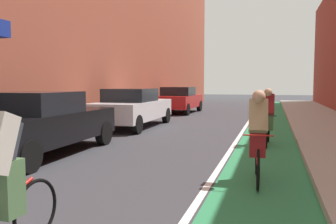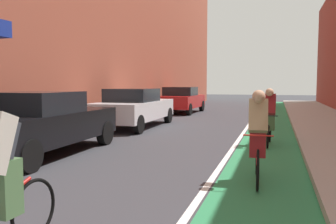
{
  "view_description": "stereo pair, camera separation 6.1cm",
  "coord_description": "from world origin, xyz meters",
  "px_view_note": "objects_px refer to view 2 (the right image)",
  "views": [
    {
      "loc": [
        2.85,
        2.52,
        1.72
      ],
      "look_at": [
        0.99,
        8.67,
        1.2
      ],
      "focal_mm": 37.14,
      "sensor_mm": 36.0,
      "label": 1
    },
    {
      "loc": [
        2.9,
        2.54,
        1.72
      ],
      "look_at": [
        0.99,
        8.67,
        1.2
      ],
      "focal_mm": 37.14,
      "sensor_mm": 36.0,
      "label": 2
    }
  ],
  "objects_px": {
    "parked_sedan_white": "(134,107)",
    "cyclist_trailing": "(269,115)",
    "parked_sedan_red": "(181,100)",
    "parked_sedan_black": "(43,122)",
    "cyclist_mid": "(258,136)"
  },
  "relations": [
    {
      "from": "parked_sedan_black",
      "to": "parked_sedan_white",
      "type": "bearing_deg",
      "value": 90.0
    },
    {
      "from": "parked_sedan_white",
      "to": "cyclist_trailing",
      "type": "distance_m",
      "value": 5.84
    },
    {
      "from": "cyclist_mid",
      "to": "parked_sedan_red",
      "type": "bearing_deg",
      "value": 110.42
    },
    {
      "from": "cyclist_mid",
      "to": "cyclist_trailing",
      "type": "relative_size",
      "value": 1.02
    },
    {
      "from": "parked_sedan_red",
      "to": "parked_sedan_black",
      "type": "bearing_deg",
      "value": -89.99
    },
    {
      "from": "parked_sedan_black",
      "to": "parked_sedan_red",
      "type": "bearing_deg",
      "value": 90.01
    },
    {
      "from": "parked_sedan_black",
      "to": "parked_sedan_white",
      "type": "relative_size",
      "value": 0.93
    },
    {
      "from": "parked_sedan_black",
      "to": "parked_sedan_red",
      "type": "relative_size",
      "value": 1.04
    },
    {
      "from": "parked_sedan_red",
      "to": "cyclist_mid",
      "type": "height_order",
      "value": "cyclist_mid"
    },
    {
      "from": "parked_sedan_red",
      "to": "cyclist_mid",
      "type": "distance_m",
      "value": 14.57
    },
    {
      "from": "parked_sedan_black",
      "to": "parked_sedan_white",
      "type": "distance_m",
      "value": 5.65
    },
    {
      "from": "parked_sedan_white",
      "to": "cyclist_trailing",
      "type": "xyz_separation_m",
      "value": [
        5.2,
        -2.66,
        0.06
      ]
    },
    {
      "from": "parked_sedan_white",
      "to": "cyclist_mid",
      "type": "height_order",
      "value": "cyclist_mid"
    },
    {
      "from": "parked_sedan_black",
      "to": "cyclist_mid",
      "type": "bearing_deg",
      "value": -9.78
    },
    {
      "from": "parked_sedan_black",
      "to": "parked_sedan_red",
      "type": "xyz_separation_m",
      "value": [
        -0.0,
        12.78,
        0.0
      ]
    }
  ]
}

